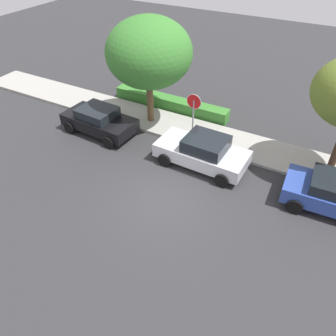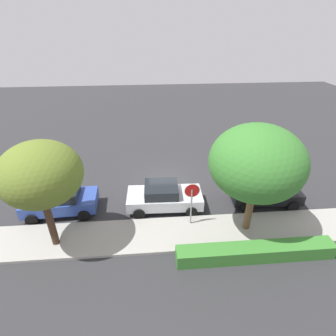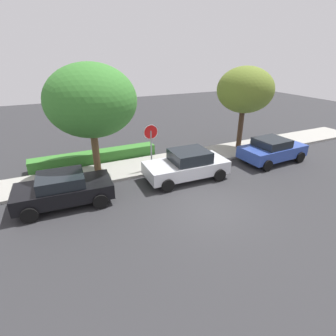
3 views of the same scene
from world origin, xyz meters
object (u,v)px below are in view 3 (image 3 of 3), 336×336
parked_car_silver (187,165)px  parked_car_black (64,189)px  parked_car_blue (272,150)px  street_tree_mid_block (91,101)px  stop_sign (151,140)px  street_tree_near_corner (245,90)px

parked_car_silver → parked_car_black: size_ratio=1.06×
parked_car_blue → street_tree_mid_block: street_tree_mid_block is taller
stop_sign → parked_car_black: stop_sign is taller
stop_sign → parked_car_silver: stop_sign is taller
stop_sign → parked_car_silver: (1.29, -1.65, -1.03)m
street_tree_near_corner → parked_car_silver: bearing=-156.0°
parked_car_black → street_tree_near_corner: bearing=11.8°
stop_sign → parked_car_black: (-4.68, -1.65, -1.06)m
parked_car_silver → parked_car_black: (-5.98, -0.00, -0.03)m
parked_car_silver → street_tree_near_corner: bearing=24.0°
parked_car_blue → street_tree_near_corner: street_tree_near_corner is taller
parked_car_blue → stop_sign: bearing=166.1°
parked_car_silver → street_tree_mid_block: 5.60m
parked_car_black → parked_car_blue: parked_car_blue is taller
stop_sign → street_tree_near_corner: bearing=6.1°
parked_car_blue → street_tree_near_corner: size_ratio=0.76×
stop_sign → street_tree_near_corner: (6.59, 0.70, 2.11)m
stop_sign → street_tree_near_corner: 6.95m
parked_car_silver → street_tree_mid_block: bearing=151.8°
parked_car_black → street_tree_near_corner: size_ratio=0.76×
parked_car_silver → parked_car_blue: parked_car_silver is taller
street_tree_near_corner → street_tree_mid_block: 9.36m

